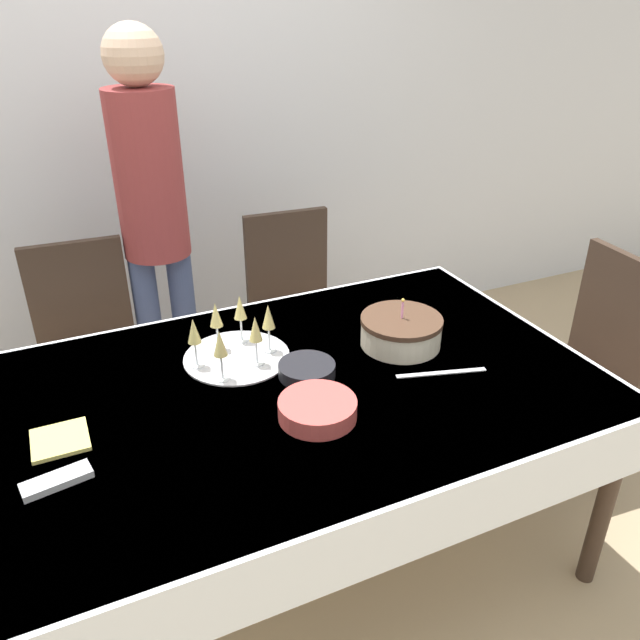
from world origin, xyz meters
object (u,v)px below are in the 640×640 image
object	(u,v)px
plate_stack_dessert	(307,370)
person_standing	(152,204)
dining_chair_far_left	(89,348)
birthday_cake	(401,331)
dining_chair_right_end	(585,357)
champagne_tray	(234,339)
dining_chair_far_right	(295,306)
plate_stack_main	(318,409)

from	to	relation	value
plate_stack_dessert	person_standing	xyz separation A→B (m)	(-0.26, 1.01, 0.30)
dining_chair_far_left	plate_stack_dessert	world-z (taller)	dining_chair_far_left
birthday_cake	plate_stack_dessert	size ratio (longest dim) A/B	1.54
birthday_cake	person_standing	bearing A→B (deg)	123.33
dining_chair_right_end	champagne_tray	distance (m)	1.45
dining_chair_far_left	person_standing	size ratio (longest dim) A/B	0.55
dining_chair_far_left	person_standing	xyz separation A→B (m)	(0.35, 0.11, 0.54)
dining_chair_far_left	dining_chair_right_end	distance (m)	2.06
dining_chair_right_end	person_standing	world-z (taller)	person_standing
champagne_tray	dining_chair_right_end	bearing A→B (deg)	-9.22
champagne_tray	plate_stack_dessert	distance (m)	0.27
dining_chair_right_end	person_standing	xyz separation A→B (m)	(-1.48, 1.04, 0.54)
birthday_cake	person_standing	xyz separation A→B (m)	(-0.63, 0.96, 0.27)
dining_chair_far_right	champagne_tray	world-z (taller)	dining_chair_far_right
champagne_tray	plate_stack_dessert	bearing A→B (deg)	-48.16
dining_chair_far_left	birthday_cake	xyz separation A→B (m)	(0.99, -0.85, 0.28)
dining_chair_far_left	dining_chair_right_end	size ratio (longest dim) A/B	1.00
plate_stack_main	person_standing	distance (m)	1.28
plate_stack_main	person_standing	xyz separation A→B (m)	(-0.19, 1.23, 0.29)
dining_chair_right_end	plate_stack_main	xyz separation A→B (m)	(-1.29, -0.19, 0.25)
plate_stack_dessert	champagne_tray	bearing A→B (deg)	131.84
dining_chair_far_right	person_standing	bearing A→B (deg)	169.04
dining_chair_far_right	plate_stack_main	xyz separation A→B (m)	(-0.39, -1.11, 0.25)
plate_stack_dessert	dining_chair_far_left	bearing A→B (deg)	124.12
champagne_tray	person_standing	size ratio (longest dim) A/B	0.20
dining_chair_right_end	champagne_tray	size ratio (longest dim) A/B	2.68
person_standing	champagne_tray	bearing A→B (deg)	-84.45
dining_chair_far_right	person_standing	xyz separation A→B (m)	(-0.58, 0.11, 0.54)
dining_chair_far_right	dining_chair_right_end	xyz separation A→B (m)	(0.90, -0.93, 0.00)
dining_chair_far_right	champagne_tray	distance (m)	0.91
birthday_cake	plate_stack_dessert	distance (m)	0.38
plate_stack_main	person_standing	bearing A→B (deg)	98.98
plate_stack_dessert	person_standing	size ratio (longest dim) A/B	0.10
dining_chair_far_right	plate_stack_dessert	distance (m)	0.99
dining_chair_far_right	plate_stack_dessert	size ratio (longest dim) A/B	5.20
person_standing	birthday_cake	bearing A→B (deg)	-56.67
dining_chair_far_right	plate_stack_main	size ratio (longest dim) A/B	4.18
dining_chair_far_left	champagne_tray	bearing A→B (deg)	-58.34
plate_stack_dessert	person_standing	world-z (taller)	person_standing
champagne_tray	plate_stack_main	world-z (taller)	champagne_tray
dining_chair_right_end	dining_chair_far_right	bearing A→B (deg)	134.08
dining_chair_far_right	champagne_tray	size ratio (longest dim) A/B	2.68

